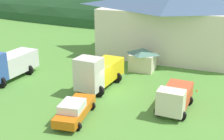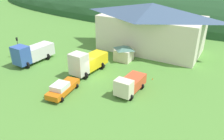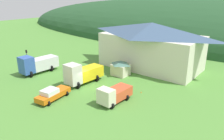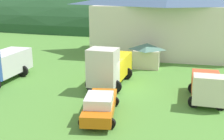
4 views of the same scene
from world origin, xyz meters
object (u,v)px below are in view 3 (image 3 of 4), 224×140
(flatbed_truck_yellow, at_px, (82,73))
(depot_building, at_px, (151,45))
(light_truck_cream, at_px, (114,94))
(service_pickup_orange, at_px, (52,94))
(traffic_cone_near_pickup, at_px, (141,93))
(traffic_light_west, at_px, (27,57))
(box_truck_blue, at_px, (37,64))
(play_shed_cream, at_px, (121,68))

(flatbed_truck_yellow, bearing_deg, depot_building, 166.74)
(light_truck_cream, bearing_deg, service_pickup_orange, -55.21)
(light_truck_cream, height_order, traffic_cone_near_pickup, light_truck_cream)
(depot_building, bearing_deg, traffic_light_west, -139.28)
(box_truck_blue, height_order, service_pickup_orange, box_truck_blue)
(traffic_cone_near_pickup, bearing_deg, light_truck_cream, -105.26)
(flatbed_truck_yellow, bearing_deg, light_truck_cream, 79.63)
(light_truck_cream, distance_m, traffic_light_west, 21.66)
(flatbed_truck_yellow, distance_m, traffic_cone_near_pickup, 9.83)
(box_truck_blue, relative_size, flatbed_truck_yellow, 1.04)
(play_shed_cream, bearing_deg, traffic_cone_near_pickup, -31.10)
(traffic_light_west, bearing_deg, light_truck_cream, -1.96)
(depot_building, xyz_separation_m, traffic_cone_near_pickup, (4.98, -11.38, -4.46))
(service_pickup_orange, bearing_deg, flatbed_truck_yellow, 179.85)
(play_shed_cream, relative_size, traffic_light_west, 0.81)
(play_shed_cream, height_order, box_truck_blue, box_truck_blue)
(light_truck_cream, distance_m, traffic_cone_near_pickup, 5.11)
(box_truck_blue, bearing_deg, play_shed_cream, 125.54)
(light_truck_cream, xyz_separation_m, traffic_light_west, (-21.62, 0.74, 1.09))
(box_truck_blue, relative_size, service_pickup_orange, 1.31)
(service_pickup_orange, relative_size, traffic_cone_near_pickup, 10.73)
(depot_building, relative_size, traffic_cone_near_pickup, 39.73)
(depot_building, xyz_separation_m, flatbed_truck_yellow, (-4.26, -14.23, -2.74))
(service_pickup_orange, height_order, traffic_light_west, traffic_light_west)
(depot_building, bearing_deg, flatbed_truck_yellow, -106.67)
(service_pickup_orange, bearing_deg, depot_building, 162.49)
(traffic_cone_near_pickup, bearing_deg, traffic_light_west, -169.97)
(play_shed_cream, xyz_separation_m, light_truck_cream, (5.45, -8.87, -0.19))
(depot_building, bearing_deg, traffic_cone_near_pickup, -66.36)
(play_shed_cream, bearing_deg, service_pickup_orange, -96.60)
(traffic_cone_near_pickup, bearing_deg, service_pickup_orange, -131.69)
(depot_building, distance_m, box_truck_blue, 21.39)
(traffic_light_west, bearing_deg, flatbed_truck_yellow, 5.05)
(service_pickup_orange, distance_m, traffic_light_west, 15.61)
(light_truck_cream, relative_size, traffic_light_west, 1.39)
(box_truck_blue, relative_size, traffic_cone_near_pickup, 14.08)
(light_truck_cream, bearing_deg, traffic_light_west, -90.09)
(box_truck_blue, relative_size, traffic_light_west, 1.90)
(depot_building, height_order, light_truck_cream, depot_building)
(play_shed_cream, relative_size, flatbed_truck_yellow, 0.45)
(play_shed_cream, relative_size, service_pickup_orange, 0.56)
(flatbed_truck_yellow, relative_size, traffic_light_west, 1.82)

